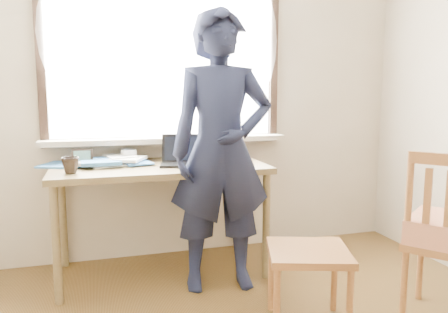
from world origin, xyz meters
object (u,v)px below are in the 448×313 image
object	(u,v)px
mug_white	(129,156)
work_chair	(308,261)
desk	(160,176)
mug_dark	(70,165)
laptop	(183,158)
person	(221,151)

from	to	relation	value
mug_white	work_chair	world-z (taller)	mug_white
mug_white	work_chair	size ratio (longest dim) A/B	0.22
desk	work_chair	xyz separation A→B (m)	(0.66, -0.97, -0.33)
mug_white	mug_dark	xyz separation A→B (m)	(-0.39, -0.37, 0.00)
desk	laptop	bearing A→B (deg)	-12.84
mug_dark	desk	bearing A→B (deg)	16.75
person	laptop	bearing A→B (deg)	128.18
mug_dark	person	world-z (taller)	person
laptop	mug_dark	bearing A→B (deg)	-169.38
work_chair	person	world-z (taller)	person
mug_dark	person	xyz separation A→B (m)	(0.93, -0.16, 0.07)
laptop	mug_white	xyz separation A→B (m)	(-0.36, 0.23, -0.00)
work_chair	person	size ratio (longest dim) A/B	0.30
desk	mug_dark	xyz separation A→B (m)	(-0.58, -0.18, 0.13)
desk	mug_white	distance (m)	0.30
laptop	mug_dark	xyz separation A→B (m)	(-0.74, -0.14, 0.00)
desk	mug_white	bearing A→B (deg)	135.85
work_chair	mug_dark	bearing A→B (deg)	147.47
desk	mug_white	xyz separation A→B (m)	(-0.20, 0.19, 0.13)
desk	mug_dark	world-z (taller)	mug_dark
mug_white	mug_dark	world-z (taller)	mug_dark
mug_white	mug_dark	distance (m)	0.53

